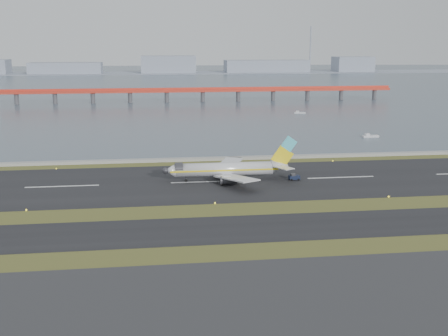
# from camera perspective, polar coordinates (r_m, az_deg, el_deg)

# --- Properties ---
(ground) EXTENTS (1000.00, 1000.00, 0.00)m
(ground) POSITION_cam_1_polar(r_m,az_deg,el_deg) (131.67, -0.54, -4.59)
(ground) COLOR #3E4D1B
(ground) RESTS_ON ground
(apron_strip) EXTENTS (1000.00, 50.00, 0.10)m
(apron_strip) POSITION_cam_1_polar(r_m,az_deg,el_deg) (81.40, 4.38, -15.99)
(apron_strip) COLOR #303033
(apron_strip) RESTS_ON ground
(taxiway_strip) EXTENTS (1000.00, 18.00, 0.10)m
(taxiway_strip) POSITION_cam_1_polar(r_m,az_deg,el_deg) (120.33, 0.16, -6.24)
(taxiway_strip) COLOR black
(taxiway_strip) RESTS_ON ground
(runway_strip) EXTENTS (1000.00, 45.00, 0.10)m
(runway_strip) POSITION_cam_1_polar(r_m,az_deg,el_deg) (160.38, -1.85, -1.42)
(runway_strip) COLOR black
(runway_strip) RESTS_ON ground
(seawall) EXTENTS (1000.00, 2.50, 1.00)m
(seawall) POSITION_cam_1_polar(r_m,az_deg,el_deg) (189.41, -2.76, 0.90)
(seawall) COLOR gray
(seawall) RESTS_ON ground
(bay_water) EXTENTS (1400.00, 800.00, 1.30)m
(bay_water) POSITION_cam_1_polar(r_m,az_deg,el_deg) (586.32, -6.10, 8.76)
(bay_water) COLOR #414E5D
(bay_water) RESTS_ON ground
(red_pier) EXTENTS (260.00, 5.00, 10.20)m
(red_pier) POSITION_cam_1_polar(r_m,az_deg,el_deg) (377.81, -2.18, 7.82)
(red_pier) COLOR red
(red_pier) RESTS_ON ground
(far_shoreline) EXTENTS (1400.00, 80.00, 60.50)m
(far_shoreline) POSITION_cam_1_polar(r_m,az_deg,el_deg) (746.11, -5.40, 10.06)
(far_shoreline) COLOR #8B94A5
(far_shoreline) RESTS_ON ground
(airliner) EXTENTS (38.52, 32.89, 12.80)m
(airliner) POSITION_cam_1_polar(r_m,az_deg,el_deg) (161.06, 0.55, -0.10)
(airliner) COLOR silver
(airliner) RESTS_ON ground
(pushback_tug) EXTENTS (3.18, 1.98, 1.98)m
(pushback_tug) POSITION_cam_1_polar(r_m,az_deg,el_deg) (163.34, 7.13, -0.92)
(pushback_tug) COLOR #121A32
(pushback_tug) RESTS_ON ground
(workboat_near) EXTENTS (7.12, 2.69, 1.70)m
(workboat_near) POSITION_cam_1_polar(r_m,az_deg,el_deg) (243.87, 14.59, 3.16)
(workboat_near) COLOR silver
(workboat_near) RESTS_ON ground
(workboat_far) EXTENTS (6.53, 3.02, 1.53)m
(workboat_far) POSITION_cam_1_polar(r_m,az_deg,el_deg) (318.85, 7.68, 5.60)
(workboat_far) COLOR silver
(workboat_far) RESTS_ON ground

